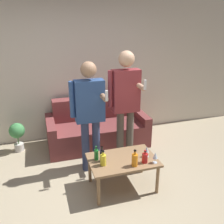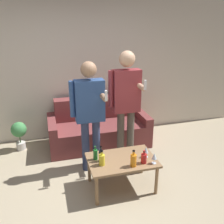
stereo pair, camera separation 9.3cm
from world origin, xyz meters
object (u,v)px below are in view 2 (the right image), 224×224
(coffee_table, at_px, (122,162))
(person_standing_left, at_px, (90,109))
(bottle_orange, at_px, (101,155))
(couch, at_px, (98,128))
(person_standing_right, at_px, (126,99))

(coffee_table, height_order, person_standing_left, person_standing_left)
(bottle_orange, bearing_deg, couch, 79.32)
(person_standing_left, height_order, person_standing_right, person_standing_right)
(bottle_orange, xyz_separation_m, person_standing_right, (0.54, 0.63, 0.53))
(coffee_table, height_order, bottle_orange, bottle_orange)
(person_standing_right, bearing_deg, person_standing_left, -170.57)
(bottle_orange, bearing_deg, coffee_table, -6.09)
(couch, height_order, coffee_table, couch)
(coffee_table, bearing_deg, person_standing_right, 67.99)
(person_standing_left, bearing_deg, person_standing_right, 9.43)
(couch, bearing_deg, coffee_table, -89.32)
(coffee_table, relative_size, person_standing_left, 0.54)
(bottle_orange, height_order, person_standing_right, person_standing_right)
(couch, relative_size, bottle_orange, 8.38)
(couch, relative_size, person_standing_left, 1.08)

